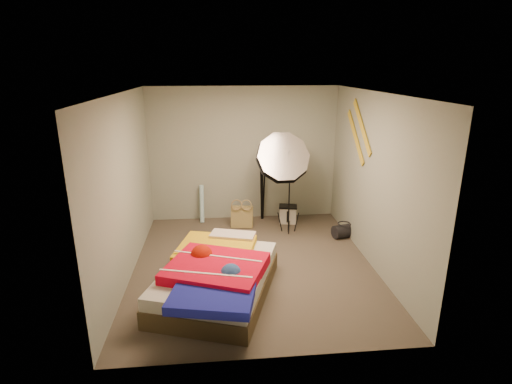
{
  "coord_description": "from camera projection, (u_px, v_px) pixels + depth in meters",
  "views": [
    {
      "loc": [
        -0.48,
        -5.33,
        2.84
      ],
      "look_at": [
        0.1,
        0.6,
        0.95
      ],
      "focal_mm": 28.0,
      "sensor_mm": 36.0,
      "label": 1
    }
  ],
  "objects": [
    {
      "name": "wall_front",
      "position": [
        273.0,
        246.0,
        3.68
      ],
      "size": [
        3.5,
        0.0,
        3.5
      ],
      "primitive_type": "plane",
      "rotation": [
        -1.57,
        0.0,
        0.0
      ],
      "color": "gray",
      "rests_on": "floor"
    },
    {
      "name": "bed",
      "position": [
        217.0,
        276.0,
        5.1
      ],
      "size": [
        1.77,
        2.21,
        0.53
      ],
      "color": "#4F3F28",
      "rests_on": "floor"
    },
    {
      "name": "wall_stripe_lower",
      "position": [
        355.0,
        137.0,
        6.4
      ],
      "size": [
        0.02,
        0.91,
        0.78
      ],
      "primitive_type": "cube",
      "rotation": [
        0.7,
        0.0,
        0.0
      ],
      "color": "gold",
      "rests_on": "wall_right"
    },
    {
      "name": "tote_bag",
      "position": [
        242.0,
        217.0,
        7.31
      ],
      "size": [
        0.42,
        0.23,
        0.41
      ],
      "primitive_type": "cube",
      "rotation": [
        -0.14,
        0.0,
        -0.16
      ],
      "color": "tan",
      "rests_on": "floor"
    },
    {
      "name": "camera_case",
      "position": [
        288.0,
        215.0,
        7.53
      ],
      "size": [
        0.34,
        0.27,
        0.31
      ],
      "primitive_type": "cube",
      "rotation": [
        0.0,
        0.0,
        -0.18
      ],
      "color": "silver",
      "rests_on": "floor"
    },
    {
      "name": "wall_back",
      "position": [
        243.0,
        155.0,
        7.48
      ],
      "size": [
        3.5,
        0.0,
        3.5
      ],
      "primitive_type": "plane",
      "rotation": [
        1.57,
        0.0,
        0.0
      ],
      "color": "gray",
      "rests_on": "floor"
    },
    {
      "name": "ceiling",
      "position": [
        253.0,
        93.0,
        5.2
      ],
      "size": [
        4.0,
        4.0,
        0.0
      ],
      "primitive_type": "plane",
      "rotation": [
        3.14,
        0.0,
        0.0
      ],
      "color": "silver",
      "rests_on": "wall_back"
    },
    {
      "name": "wall_left",
      "position": [
        125.0,
        188.0,
        5.42
      ],
      "size": [
        0.0,
        4.0,
        4.0
      ],
      "primitive_type": "plane",
      "rotation": [
        1.57,
        0.0,
        1.57
      ],
      "color": "gray",
      "rests_on": "floor"
    },
    {
      "name": "floor",
      "position": [
        253.0,
        265.0,
        5.96
      ],
      "size": [
        4.0,
        4.0,
        0.0
      ],
      "primitive_type": "plane",
      "color": "#4E4539",
      "rests_on": "ground"
    },
    {
      "name": "camera_tripod",
      "position": [
        262.0,
        186.0,
        7.56
      ],
      "size": [
        0.07,
        0.07,
        1.17
      ],
      "color": "black",
      "rests_on": "floor"
    },
    {
      "name": "wall_stripe_upper",
      "position": [
        362.0,
        127.0,
        6.1
      ],
      "size": [
        0.02,
        0.91,
        0.78
      ],
      "primitive_type": "cube",
      "rotation": [
        0.7,
        0.0,
        0.0
      ],
      "color": "gold",
      "rests_on": "wall_right"
    },
    {
      "name": "wrapping_roll",
      "position": [
        202.0,
        204.0,
        7.52
      ],
      "size": [
        0.09,
        0.21,
        0.71
      ],
      "primitive_type": "cylinder",
      "rotation": [
        -0.17,
        0.0,
        -0.07
      ],
      "color": "#65BACF",
      "rests_on": "floor"
    },
    {
      "name": "photo_umbrella",
      "position": [
        282.0,
        159.0,
        6.61
      ],
      "size": [
        1.1,
        0.81,
        1.9
      ],
      "color": "black",
      "rests_on": "floor"
    },
    {
      "name": "wall_right",
      "position": [
        374.0,
        181.0,
        5.74
      ],
      "size": [
        0.0,
        4.0,
        4.0
      ],
      "primitive_type": "plane",
      "rotation": [
        1.57,
        0.0,
        -1.57
      ],
      "color": "gray",
      "rests_on": "floor"
    },
    {
      "name": "duffel_bag",
      "position": [
        344.0,
        231.0,
        6.88
      ],
      "size": [
        0.42,
        0.32,
        0.23
      ],
      "primitive_type": "cylinder",
      "rotation": [
        0.0,
        1.57,
        0.26
      ],
      "color": "black",
      "rests_on": "floor"
    }
  ]
}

